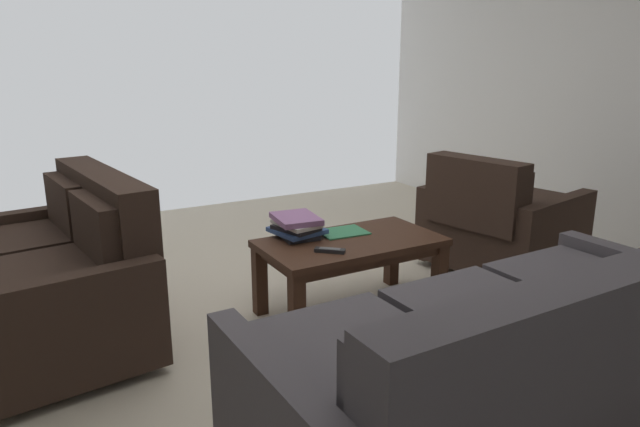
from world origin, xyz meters
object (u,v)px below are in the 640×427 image
Objects in this scene: book_stack at (297,226)px; tv_remote at (330,250)px; coffee_table at (351,252)px; armchair_side at (498,222)px; loose_magazine at (343,232)px; sofa_main at (512,361)px; loveseat_near at (56,274)px.

book_stack is 0.32m from tv_remote.
coffee_table is 0.26m from tv_remote.
coffee_table is at bearing 3.88° from armchair_side.
coffee_table is 3.76× the size of loose_magazine.
sofa_main is 2.21m from loveseat_near.
sofa_main is 1.15m from tv_remote.
loose_magazine is at bearing 168.06° from loveseat_near.
sofa_main is 1.39× the size of loveseat_near.
coffee_table is at bearing 142.54° from book_stack.
armchair_side is at bearing -134.77° from sofa_main.
loveseat_near reaches higher than tv_remote.
book_stack reaches higher than tv_remote.
sofa_main is at bearing 45.23° from armchair_side.
armchair_side is (-1.24, -0.08, -0.02)m from coffee_table.
loose_magazine is at bearing -95.38° from sofa_main.
tv_remote is at bearing 95.80° from book_stack.
coffee_table is 6.82× the size of tv_remote.
book_stack reaches higher than coffee_table.
loveseat_near is 1.41× the size of armchair_side.
tv_remote reaches higher than loose_magazine.
tv_remote is (1.46, 0.21, 0.10)m from armchair_side.
coffee_table is at bearing -148.67° from tv_remote.
loveseat_near is 1.55m from loose_magazine.
armchair_side is (-2.73, 0.37, -0.02)m from loveseat_near.
sofa_main is 1.28m from coffee_table.
coffee_table is 1.00× the size of armchair_side.
coffee_table is at bearing 163.01° from loveseat_near.
sofa_main is at bearing 85.37° from coffee_table.
book_stack reaches higher than loose_magazine.
loveseat_near is 1.27m from book_stack.
loveseat_near is 5.30× the size of loose_magazine.
book_stack is (0.25, -0.19, 0.14)m from coffee_table.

